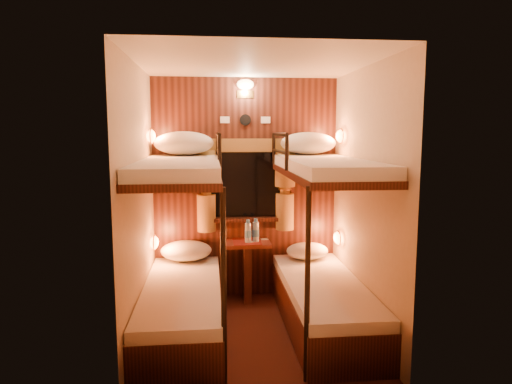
{
  "coord_description": "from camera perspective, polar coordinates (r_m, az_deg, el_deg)",
  "views": [
    {
      "loc": [
        -0.38,
        -3.93,
        1.83
      ],
      "look_at": [
        0.03,
        0.15,
        1.28
      ],
      "focal_mm": 32.0,
      "sensor_mm": 36.0,
      "label": 1
    }
  ],
  "objects": [
    {
      "name": "bottle_left",
      "position": [
        4.87,
        -1.01,
        -5.12
      ],
      "size": [
        0.07,
        0.07,
        0.25
      ],
      "rotation": [
        0.0,
        0.0,
        -0.04
      ],
      "color": "#99BFE5",
      "rests_on": "table"
    },
    {
      "name": "floor",
      "position": [
        4.35,
        -0.18,
        -17.26
      ],
      "size": [
        2.1,
        2.1,
        0.0
      ],
      "primitive_type": "plane",
      "color": "#36100E",
      "rests_on": "ground"
    },
    {
      "name": "sachet_b",
      "position": [
        5.04,
        1.04,
        -5.9
      ],
      "size": [
        0.08,
        0.07,
        0.01
      ],
      "primitive_type": "cube",
      "rotation": [
        0.0,
        0.0,
        0.15
      ],
      "color": "silver",
      "rests_on": "table"
    },
    {
      "name": "ceiling",
      "position": [
        3.99,
        -0.19,
        15.84
      ],
      "size": [
        2.1,
        2.1,
        0.0
      ],
      "primitive_type": "plane",
      "rotation": [
        3.14,
        0.0,
        0.0
      ],
      "color": "silver",
      "rests_on": "wall_back"
    },
    {
      "name": "table",
      "position": [
        5.0,
        -1.14,
        -8.83
      ],
      "size": [
        0.5,
        0.34,
        0.66
      ],
      "color": "#561413",
      "rests_on": "floor"
    },
    {
      "name": "pillow_lower_right",
      "position": [
        5.0,
        6.42,
        -7.32
      ],
      "size": [
        0.45,
        0.32,
        0.18
      ],
      "primitive_type": "ellipsoid",
      "color": "silver",
      "rests_on": "bunk_right"
    },
    {
      "name": "bunk_right",
      "position": [
        4.32,
        8.44,
        -9.59
      ],
      "size": [
        0.72,
        1.9,
        1.82
      ],
      "color": "black",
      "rests_on": "floor"
    },
    {
      "name": "window",
      "position": [
        4.99,
        -1.3,
        0.14
      ],
      "size": [
        1.0,
        0.12,
        0.79
      ],
      "color": "black",
      "rests_on": "back_panel"
    },
    {
      "name": "back_fixtures",
      "position": [
        4.96,
        -1.34,
        12.42
      ],
      "size": [
        0.54,
        0.09,
        0.48
      ],
      "color": "black",
      "rests_on": "back_panel"
    },
    {
      "name": "reading_lamps",
      "position": [
        4.68,
        -1.02,
        0.38
      ],
      "size": [
        2.0,
        0.2,
        1.25
      ],
      "color": "orange",
      "rests_on": "wall_left"
    },
    {
      "name": "wall_front",
      "position": [
        2.97,
        1.79,
        -4.62
      ],
      "size": [
        2.4,
        0.0,
        2.4
      ],
      "primitive_type": "plane",
      "rotation": [
        -1.57,
        0.0,
        0.0
      ],
      "color": "#C6B293",
      "rests_on": "floor"
    },
    {
      "name": "bunk_left",
      "position": [
        4.2,
        -9.24,
        -10.09
      ],
      "size": [
        0.72,
        1.9,
        1.82
      ],
      "color": "black",
      "rests_on": "floor"
    },
    {
      "name": "pillow_upper_left",
      "position": [
        4.75,
        -9.03,
        6.06
      ],
      "size": [
        0.61,
        0.44,
        0.24
      ],
      "primitive_type": "ellipsoid",
      "color": "silver",
      "rests_on": "bunk_left"
    },
    {
      "name": "wall_right",
      "position": [
        4.21,
        13.49,
        -1.19
      ],
      "size": [
        0.0,
        2.4,
        2.4
      ],
      "primitive_type": "plane",
      "rotation": [
        1.57,
        0.0,
        -1.57
      ],
      "color": "#C6B293",
      "rests_on": "floor"
    },
    {
      "name": "curtains",
      "position": [
        4.95,
        -1.28,
        1.04
      ],
      "size": [
        1.1,
        0.22,
        1.0
      ],
      "color": "brown",
      "rests_on": "back_panel"
    },
    {
      "name": "wall_back",
      "position": [
        5.03,
        -1.35,
        0.42
      ],
      "size": [
        2.4,
        0.0,
        2.4
      ],
      "primitive_type": "plane",
      "rotation": [
        1.57,
        0.0,
        0.0
      ],
      "color": "#C6B293",
      "rests_on": "floor"
    },
    {
      "name": "back_panel",
      "position": [
        5.02,
        -1.33,
        0.4
      ],
      "size": [
        2.0,
        0.03,
        2.4
      ],
      "primitive_type": "cube",
      "color": "black",
      "rests_on": "floor"
    },
    {
      "name": "pillow_lower_left",
      "position": [
        4.96,
        -8.72,
        -7.25
      ],
      "size": [
        0.54,
        0.39,
        0.21
      ],
      "primitive_type": "ellipsoid",
      "color": "silver",
      "rests_on": "bunk_left"
    },
    {
      "name": "pillow_upper_right",
      "position": [
        4.87,
        6.52,
        6.09
      ],
      "size": [
        0.59,
        0.42,
        0.23
      ],
      "primitive_type": "ellipsoid",
      "color": "silver",
      "rests_on": "bunk_right"
    },
    {
      "name": "sachet_a",
      "position": [
        4.92,
        -0.3,
        -6.22
      ],
      "size": [
        0.1,
        0.09,
        0.01
      ],
      "primitive_type": "cube",
      "rotation": [
        0.0,
        0.0,
        0.34
      ],
      "color": "silver",
      "rests_on": "table"
    },
    {
      "name": "wall_left",
      "position": [
        4.03,
        -14.5,
        -1.63
      ],
      "size": [
        0.0,
        2.4,
        2.4
      ],
      "primitive_type": "plane",
      "rotation": [
        1.57,
        0.0,
        1.57
      ],
      "color": "#C6B293",
      "rests_on": "floor"
    },
    {
      "name": "bottle_right",
      "position": [
        4.9,
        -0.04,
        -5.01
      ],
      "size": [
        0.07,
        0.07,
        0.25
      ],
      "rotation": [
        0.0,
        0.0,
        -0.11
      ],
      "color": "#99BFE5",
      "rests_on": "table"
    }
  ]
}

